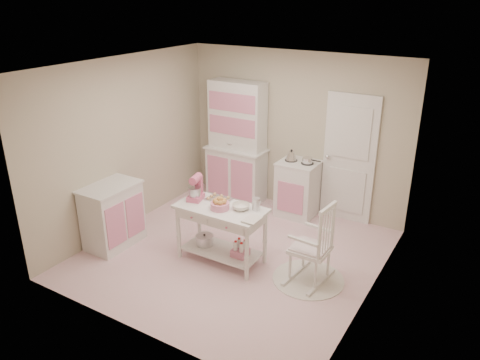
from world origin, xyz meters
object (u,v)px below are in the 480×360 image
Objects in this scene: hutch at (236,142)px; base_cabinet at (113,215)px; bread_basket at (220,206)px; stove at (298,188)px; stand_mixer at (195,188)px; rocking_chair at (311,242)px; work_table at (221,234)px.

hutch is 2.48m from base_cabinet.
base_cabinet is 1.68m from bread_basket.
base_cabinet is (-1.86, -2.27, 0.00)m from stove.
stove is at bearing 55.71° from stand_mixer.
stand_mixer is 1.36× the size of bread_basket.
rocking_chair is 1.24m from work_table.
base_cabinet is 3.68× the size of bread_basket.
bread_basket reaches higher than work_table.
work_table is 0.71m from stand_mixer.
stand_mixer reaches higher than stove.
hutch reaches higher than work_table.
base_cabinet is at bearing -164.45° from work_table.
hutch is 2.77m from rocking_chair.
base_cabinet is at bearing -166.32° from bread_basket.
rocking_chair is at bearing 10.73° from bread_basket.
base_cabinet is at bearing -171.25° from stand_mixer.
stand_mixer reaches higher than rocking_chair.
rocking_chair reaches higher than base_cabinet.
base_cabinet is at bearing -105.85° from hutch.
stove is 1.90m from rocking_chair.
base_cabinet is at bearing -129.35° from stove.
bread_basket is (1.59, 0.39, 0.39)m from base_cabinet.
stove is at bearing 81.06° from work_table.
hutch is 2.18m from work_table.
hutch is at bearing 91.92° from stand_mixer.
bread_basket is (-1.19, -0.23, 0.30)m from rocking_chair.
bread_basket is at bearing 13.68° from base_cabinet.
rocking_chair is 4.40× the size of bread_basket.
hutch reaches higher than rocking_chair.
stand_mixer reaches higher than base_cabinet.
stove is 2.93m from base_cabinet.
base_cabinet is 2.71× the size of stand_mixer.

